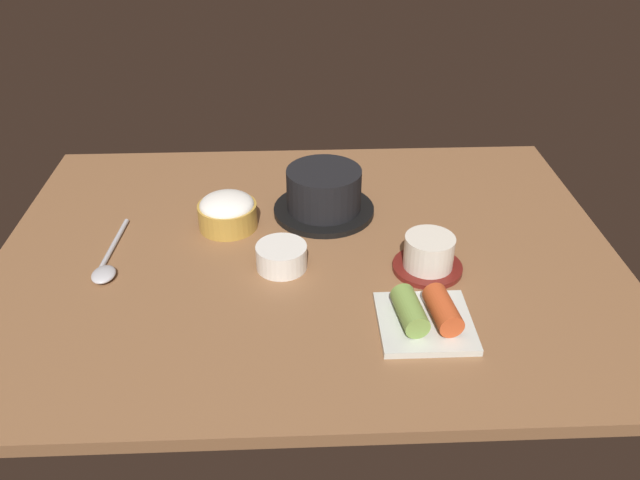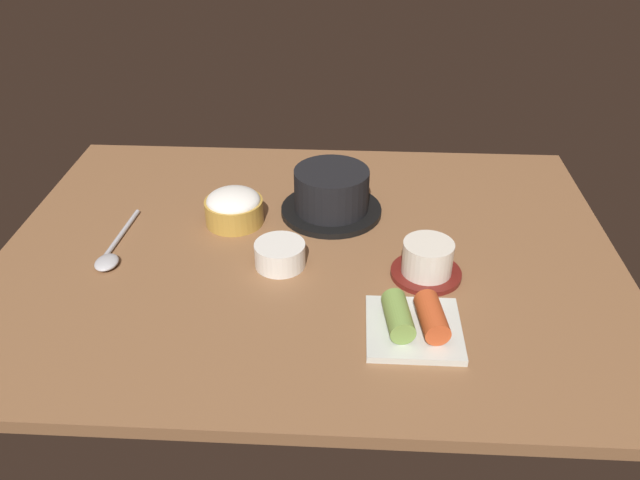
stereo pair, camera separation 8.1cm
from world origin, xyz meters
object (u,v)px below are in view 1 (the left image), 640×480
at_px(banchan_cup_center, 281,256).
at_px(kimchi_plate, 426,316).
at_px(stone_pot, 324,193).
at_px(spoon, 107,265).
at_px(rice_bowl, 227,211).
at_px(tea_cup_with_saucer, 429,255).

distance_m(banchan_cup_center, kimchi_plate, 0.25).
bearing_deg(kimchi_plate, stone_pot, 111.65).
xyz_separation_m(banchan_cup_center, kimchi_plate, (0.20, -0.15, -0.00)).
relative_size(stone_pot, kimchi_plate, 1.38).
bearing_deg(spoon, rice_bowl, 33.04).
height_order(rice_bowl, spoon, rice_bowl).
height_order(stone_pot, tea_cup_with_saucer, stone_pot).
relative_size(tea_cup_with_saucer, kimchi_plate, 0.84).
height_order(rice_bowl, banchan_cup_center, rice_bowl).
distance_m(stone_pot, rice_bowl, 0.17).
bearing_deg(spoon, banchan_cup_center, -1.68).
relative_size(rice_bowl, banchan_cup_center, 1.26).
distance_m(kimchi_plate, spoon, 0.50).
bearing_deg(banchan_cup_center, kimchi_plate, -36.88).
bearing_deg(tea_cup_with_saucer, kimchi_plate, -101.89).
xyz_separation_m(kimchi_plate, spoon, (-0.47, 0.16, -0.01)).
xyz_separation_m(banchan_cup_center, spoon, (-0.27, 0.01, -0.01)).
bearing_deg(tea_cup_with_saucer, rice_bowl, 156.11).
xyz_separation_m(rice_bowl, banchan_cup_center, (0.09, -0.12, -0.01)).
xyz_separation_m(stone_pot, spoon, (-0.35, -0.16, -0.03)).
bearing_deg(spoon, tea_cup_with_saucer, -2.79).
xyz_separation_m(rice_bowl, tea_cup_with_saucer, (0.32, -0.14, -0.00)).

